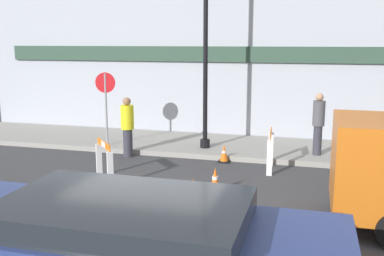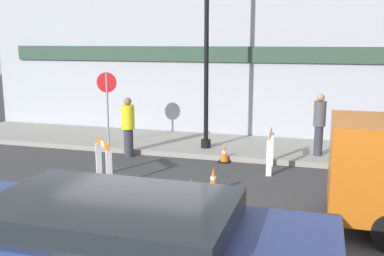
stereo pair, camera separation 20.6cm
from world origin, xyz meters
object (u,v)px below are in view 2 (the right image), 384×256
object	(u,v)px
stop_sign	(107,96)
person_worker	(128,125)
streetlamp_post	(207,10)
person_pedestrian	(319,122)

from	to	relation	value
stop_sign	person_worker	xyz separation A→B (m)	(0.94, -0.62, -0.70)
person_worker	streetlamp_post	bearing A→B (deg)	52.55
person_worker	person_pedestrian	world-z (taller)	person_pedestrian
streetlamp_post	person_worker	size ratio (longest dim) A/B	3.65
streetlamp_post	person_pedestrian	size ratio (longest dim) A/B	3.63
stop_sign	person_worker	distance (m)	1.33
streetlamp_post	stop_sign	world-z (taller)	streetlamp_post
streetlamp_post	person_pedestrian	xyz separation A→B (m)	(3.17, -0.03, -2.99)
streetlamp_post	person_pedestrian	world-z (taller)	streetlamp_post
stop_sign	streetlamp_post	bearing A→B (deg)	179.83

